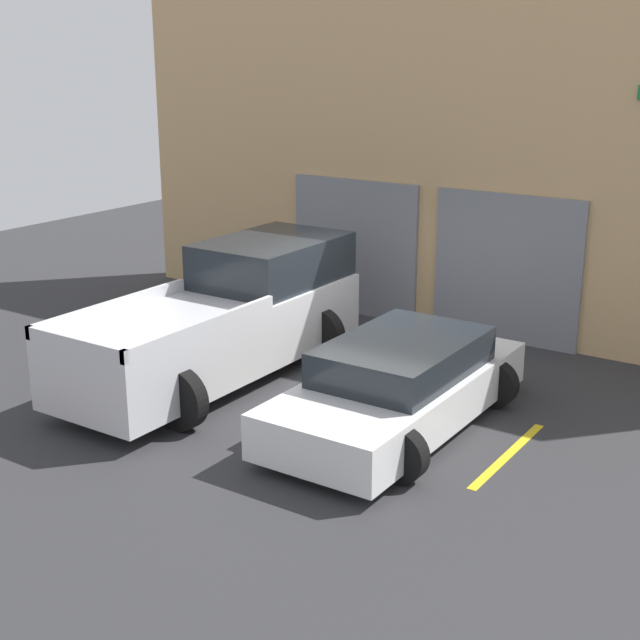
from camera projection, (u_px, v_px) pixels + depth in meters
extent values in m
plane|color=#2D2D30|center=(348.00, 375.00, 13.83)|extent=(28.00, 28.00, 0.00)
cube|color=tan|center=(449.00, 162.00, 15.58)|extent=(13.26, 0.60, 5.92)
cube|color=slate|center=(355.00, 248.00, 16.71)|extent=(2.62, 0.08, 2.55)
cube|color=slate|center=(506.00, 269.00, 15.11)|extent=(2.62, 0.08, 2.55)
cube|color=silver|center=(215.00, 334.00, 13.44)|extent=(1.81, 5.41, 0.99)
cube|color=#1E2328|center=(272.00, 260.00, 14.37)|extent=(1.66, 2.43, 0.71)
cube|color=silver|center=(112.00, 307.00, 12.76)|extent=(0.08, 2.97, 0.18)
cube|color=silver|center=(204.00, 327.00, 11.84)|extent=(0.08, 2.97, 0.18)
cube|color=silver|center=(75.00, 344.00, 11.15)|extent=(1.81, 0.08, 0.18)
cylinder|color=black|center=(243.00, 318.00, 15.28)|extent=(0.86, 0.22, 0.86)
cylinder|color=black|center=(320.00, 334.00, 14.44)|extent=(0.86, 0.22, 0.86)
cylinder|color=black|center=(96.00, 375.00, 12.62)|extent=(0.86, 0.22, 0.86)
cylinder|color=black|center=(179.00, 399.00, 11.78)|extent=(0.86, 0.22, 0.86)
cube|color=white|center=(398.00, 395.00, 11.84)|extent=(1.80, 4.41, 0.59)
cube|color=#1E2328|center=(403.00, 356.00, 11.78)|extent=(1.58, 2.43, 0.46)
cylinder|color=black|center=(396.00, 363.00, 13.38)|extent=(0.68, 0.22, 0.68)
cylinder|color=black|center=(494.00, 384.00, 12.54)|extent=(0.68, 0.22, 0.68)
cylinder|color=black|center=(290.00, 424.00, 11.21)|extent=(0.68, 0.22, 0.68)
cylinder|color=black|center=(400.00, 455.00, 10.37)|extent=(0.68, 0.22, 0.68)
cube|color=gold|center=(141.00, 360.00, 14.50)|extent=(0.12, 2.20, 0.01)
cube|color=gold|center=(301.00, 401.00, 12.81)|extent=(0.12, 2.20, 0.01)
cube|color=gold|center=(508.00, 455.00, 11.13)|extent=(0.12, 2.20, 0.01)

